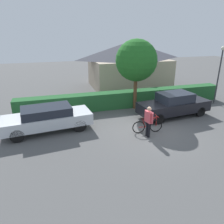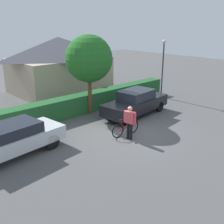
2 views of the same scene
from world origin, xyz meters
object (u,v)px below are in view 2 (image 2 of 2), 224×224
tree_kerbside (89,59)px  person_rider (130,120)px  parked_car_near (9,140)px  parked_car_far (136,103)px  bicycle (126,128)px  street_lamp (163,61)px

tree_kerbside → person_rider: bearing=-103.1°
parked_car_near → parked_car_far: 7.64m
bicycle → tree_kerbside: bearing=78.0°
tree_kerbside → bicycle: bearing=-102.0°
parked_car_far → bicycle: size_ratio=2.88×
bicycle → street_lamp: size_ratio=0.40×
parked_car_near → bicycle: 5.34m
person_rider → tree_kerbside: (0.98, 4.21, 2.34)m
parked_car_near → tree_kerbside: bearing=19.4°
parked_car_near → bicycle: bearing=-18.8°
parked_car_far → bicycle: bearing=-146.5°
tree_kerbside → parked_car_far: bearing=-48.8°
parked_car_near → parked_car_far: (7.64, 0.00, 0.02)m
person_rider → tree_kerbside: 4.92m
bicycle → person_rider: (-0.18, -0.44, 0.56)m
person_rider → street_lamp: bearing=26.6°
bicycle → tree_kerbside: tree_kerbside is taller
bicycle → person_rider: size_ratio=1.01×
bicycle → parked_car_near: bearing=161.2°
parked_car_far → tree_kerbside: 3.71m
parked_car_far → tree_kerbside: tree_kerbside is taller
parked_car_far → street_lamp: 4.96m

